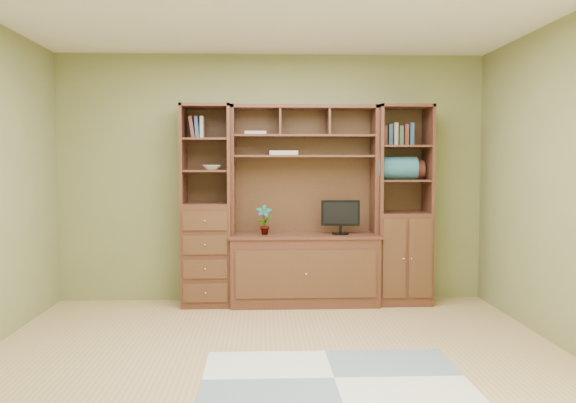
{
  "coord_description": "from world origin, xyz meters",
  "views": [
    {
      "loc": [
        -0.11,
        -4.47,
        1.46
      ],
      "look_at": [
        0.14,
        1.2,
        1.1
      ],
      "focal_mm": 38.0,
      "sensor_mm": 36.0,
      "label": 1
    }
  ],
  "objects_px": {
    "center_hutch": "(304,205)",
    "left_tower": "(207,205)",
    "right_tower": "(403,205)",
    "monitor": "(340,211)"
  },
  "relations": [
    {
      "from": "center_hutch",
      "to": "right_tower",
      "type": "height_order",
      "value": "same"
    },
    {
      "from": "left_tower",
      "to": "right_tower",
      "type": "relative_size",
      "value": 1.0
    },
    {
      "from": "center_hutch",
      "to": "monitor",
      "type": "relative_size",
      "value": 4.26
    },
    {
      "from": "center_hutch",
      "to": "left_tower",
      "type": "xyz_separation_m",
      "value": [
        -1.0,
        0.04,
        0.0
      ]
    },
    {
      "from": "center_hutch",
      "to": "monitor",
      "type": "height_order",
      "value": "center_hutch"
    },
    {
      "from": "right_tower",
      "to": "monitor",
      "type": "xyz_separation_m",
      "value": [
        -0.66,
        -0.07,
        -0.05
      ]
    },
    {
      "from": "right_tower",
      "to": "monitor",
      "type": "relative_size",
      "value": 4.26
    },
    {
      "from": "left_tower",
      "to": "center_hutch",
      "type": "bearing_deg",
      "value": -2.29
    },
    {
      "from": "center_hutch",
      "to": "right_tower",
      "type": "bearing_deg",
      "value": 2.23
    },
    {
      "from": "center_hutch",
      "to": "left_tower",
      "type": "distance_m",
      "value": 1.0
    }
  ]
}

